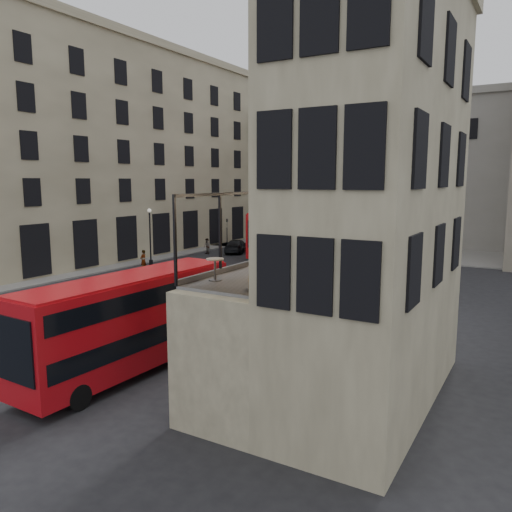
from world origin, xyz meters
The scene contains 31 objects.
ground centered at (0.00, 0.00, 0.00)m, with size 140.00×140.00×0.00m, color black.
host_building_main centered at (9.95, 0.00, 7.79)m, with size 7.26×11.40×15.10m.
host_frontage centered at (6.50, 0.00, 2.25)m, with size 3.00×11.00×4.50m, color beige.
cafe_floor centered at (6.50, 0.00, 4.55)m, with size 3.00×10.00×0.10m, color slate.
building_left centered at (-26.96, 20.00, 11.38)m, with size 14.60×50.60×22.00m.
gateway centered at (-5.00, 47.99, 9.39)m, with size 35.00×10.60×18.00m.
pavement_far centered at (-6.00, 38.00, 0.06)m, with size 40.00×12.00×0.12m, color slate.
pavement_left centered at (-22.00, 12.00, 0.06)m, with size 8.00×48.00×0.12m, color slate.
traffic_light_near centered at (-1.00, 12.00, 2.42)m, with size 0.16×0.20×3.80m.
traffic_light_far centered at (-15.00, 28.00, 2.42)m, with size 0.16×0.20×3.80m.
street_lamp_a centered at (-17.00, 18.00, 2.39)m, with size 0.36×0.36×5.33m.
street_lamp_b centered at (-6.00, 34.00, 2.39)m, with size 0.36×0.36×5.33m.
bus_near centered at (0.50, -2.46, 2.30)m, with size 2.67×10.31×4.09m.
bus_far centered at (-9.21, 29.62, 2.71)m, with size 4.20×12.31×4.82m.
car_a centered at (-7.19, 23.32, 0.80)m, with size 1.88×4.68×1.59m, color #9FA3A7.
car_b centered at (-4.24, 21.67, 0.76)m, with size 1.60×4.59×1.51m, color #9A0C09.
car_c centered at (-14.42, 29.06, 0.72)m, with size 2.02×4.96×1.44m, color black.
bicycle centered at (-7.46, 8.60, 0.42)m, with size 0.55×1.58×0.83m, color gray.
cyclist centered at (-3.20, 12.37, 0.82)m, with size 0.60×0.39×1.64m, color yellow.
pedestrian_a centered at (-16.57, 26.44, 0.85)m, with size 0.83×0.65×1.71m, color gray.
pedestrian_b centered at (-11.28, 32.18, 0.95)m, with size 1.22×0.70×1.89m, color gray.
pedestrian_c centered at (-4.99, 32.31, 0.84)m, with size 0.99×0.41×1.68m, color gray.
pedestrian_d centered at (6.00, 28.56, 0.89)m, with size 0.87×0.56×1.77m, color gray.
pedestrian_e centered at (-15.58, 15.46, 0.92)m, with size 0.67×0.44×1.84m, color gray.
cafe_table_near centered at (5.55, -3.62, 5.09)m, with size 0.60×0.60×0.75m.
cafe_table_mid centered at (5.71, -0.52, 5.11)m, with size 0.61×0.61×0.77m.
cafe_table_far centered at (5.56, 3.22, 5.14)m, with size 0.65×0.65×0.81m.
cafe_chair_a centered at (7.39, -4.00, 4.85)m, with size 0.47×0.47×0.81m.
cafe_chair_b centered at (7.57, 0.25, 4.87)m, with size 0.53×0.53×0.90m.
cafe_chair_c centered at (7.58, -0.42, 4.85)m, with size 0.48×0.48×0.84m.
cafe_chair_d centered at (7.52, 3.21, 4.88)m, with size 0.56×0.56×0.94m.
Camera 1 is at (15.02, -17.12, 7.93)m, focal length 35.00 mm.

